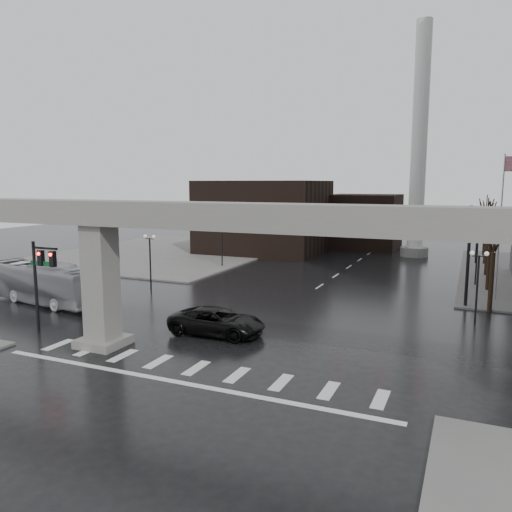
# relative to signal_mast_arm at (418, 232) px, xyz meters

# --- Properties ---
(ground) EXTENTS (160.00, 160.00, 0.00)m
(ground) POSITION_rel_signal_mast_arm_xyz_m (-8.99, -18.80, -5.83)
(ground) COLOR black
(ground) RESTS_ON ground
(sidewalk_nw) EXTENTS (28.00, 36.00, 0.15)m
(sidewalk_nw) POSITION_rel_signal_mast_arm_xyz_m (-34.99, 17.20, -5.75)
(sidewalk_nw) COLOR slate
(sidewalk_nw) RESTS_ON ground
(elevated_guideway) EXTENTS (48.00, 2.60, 8.70)m
(elevated_guideway) POSITION_rel_signal_mast_arm_xyz_m (-7.73, -18.80, 1.05)
(elevated_guideway) COLOR gray
(elevated_guideway) RESTS_ON ground
(building_far_left) EXTENTS (16.00, 14.00, 10.00)m
(building_far_left) POSITION_rel_signal_mast_arm_xyz_m (-22.99, 23.20, -0.83)
(building_far_left) COLOR black
(building_far_left) RESTS_ON ground
(building_far_mid) EXTENTS (10.00, 10.00, 8.00)m
(building_far_mid) POSITION_rel_signal_mast_arm_xyz_m (-10.99, 33.20, -1.83)
(building_far_mid) COLOR black
(building_far_mid) RESTS_ON ground
(smokestack) EXTENTS (3.60, 3.60, 30.00)m
(smokestack) POSITION_rel_signal_mast_arm_xyz_m (-2.99, 27.20, 7.52)
(smokestack) COLOR silver
(smokestack) RESTS_ON ground
(signal_mast_arm) EXTENTS (12.12, 0.43, 8.00)m
(signal_mast_arm) POSITION_rel_signal_mast_arm_xyz_m (0.00, 0.00, 0.00)
(signal_mast_arm) COLOR black
(signal_mast_arm) RESTS_ON ground
(signal_left_pole) EXTENTS (2.30, 0.30, 6.00)m
(signal_left_pole) POSITION_rel_signal_mast_arm_xyz_m (-21.24, -18.30, -1.76)
(signal_left_pole) COLOR black
(signal_left_pole) RESTS_ON ground
(flagpole_assembly) EXTENTS (2.06, 0.12, 12.00)m
(flagpole_assembly) POSITION_rel_signal_mast_arm_xyz_m (6.30, 3.20, 1.70)
(flagpole_assembly) COLOR silver
(flagpole_assembly) RESTS_ON ground
(lamp_right_0) EXTENTS (1.22, 0.32, 5.11)m
(lamp_right_0) POSITION_rel_signal_mast_arm_xyz_m (4.51, -4.80, -2.36)
(lamp_right_0) COLOR black
(lamp_right_0) RESTS_ON ground
(lamp_right_1) EXTENTS (1.22, 0.32, 5.11)m
(lamp_right_1) POSITION_rel_signal_mast_arm_xyz_m (4.51, 9.20, -2.36)
(lamp_right_1) COLOR black
(lamp_right_1) RESTS_ON ground
(lamp_right_2) EXTENTS (1.22, 0.32, 5.11)m
(lamp_right_2) POSITION_rel_signal_mast_arm_xyz_m (4.51, 23.20, -2.36)
(lamp_right_2) COLOR black
(lamp_right_2) RESTS_ON ground
(lamp_left_0) EXTENTS (1.22, 0.32, 5.11)m
(lamp_left_0) POSITION_rel_signal_mast_arm_xyz_m (-22.49, -4.80, -2.36)
(lamp_left_0) COLOR black
(lamp_left_0) RESTS_ON ground
(lamp_left_1) EXTENTS (1.22, 0.32, 5.11)m
(lamp_left_1) POSITION_rel_signal_mast_arm_xyz_m (-22.49, 9.20, -2.36)
(lamp_left_1) COLOR black
(lamp_left_1) RESTS_ON ground
(lamp_left_2) EXTENTS (1.22, 0.32, 5.11)m
(lamp_left_2) POSITION_rel_signal_mast_arm_xyz_m (-22.49, 23.20, -2.36)
(lamp_left_2) COLOR black
(lamp_left_2) RESTS_ON ground
(tree_right_0) EXTENTS (1.09, 1.58, 7.50)m
(tree_right_0) POSITION_rel_signal_mast_arm_xyz_m (5.54, -0.78, -3.04)
(tree_right_0) COLOR black
(tree_right_0) RESTS_ON ground
(tree_right_1) EXTENTS (1.09, 1.61, 7.67)m
(tree_right_1) POSITION_rel_signal_mast_arm_xyz_m (5.54, 7.22, -2.98)
(tree_right_1) COLOR black
(tree_right_1) RESTS_ON ground
(tree_right_2) EXTENTS (1.10, 1.63, 7.85)m
(tree_right_2) POSITION_rel_signal_mast_arm_xyz_m (5.54, 15.22, -2.91)
(tree_right_2) COLOR black
(tree_right_2) RESTS_ON ground
(tree_right_3) EXTENTS (1.11, 1.66, 8.02)m
(tree_right_3) POSITION_rel_signal_mast_arm_xyz_m (5.54, 23.22, -2.85)
(tree_right_3) COLOR black
(tree_right_3) RESTS_ON ground
(tree_right_4) EXTENTS (1.12, 1.69, 8.19)m
(tree_right_4) POSITION_rel_signal_mast_arm_xyz_m (5.54, 31.22, -2.79)
(tree_right_4) COLOR black
(tree_right_4) RESTS_ON ground
(pickup_truck) EXTENTS (6.34, 3.11, 1.73)m
(pickup_truck) POSITION_rel_signal_mast_arm_xyz_m (-10.76, -14.11, -4.96)
(pickup_truck) COLOR black
(pickup_truck) RESTS_ON ground
(city_bus) EXTENTS (12.11, 4.76, 3.29)m
(city_bus) POSITION_rel_signal_mast_arm_xyz_m (-27.66, -12.14, -4.18)
(city_bus) COLOR silver
(city_bus) RESTS_ON ground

